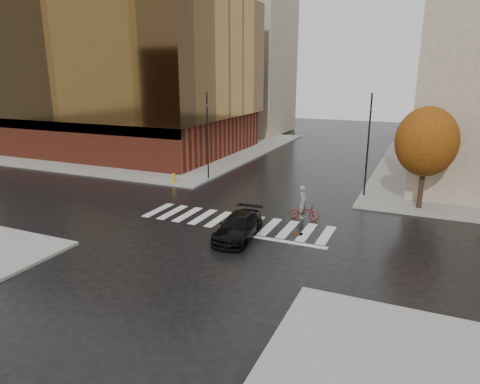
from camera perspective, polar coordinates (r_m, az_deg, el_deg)
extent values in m
plane|color=black|center=(25.30, -1.11, -4.32)|extent=(120.00, 120.00, 0.00)
cube|color=gray|center=(53.35, -12.25, 6.10)|extent=(30.00, 30.00, 0.15)
cube|color=silver|center=(25.72, -0.64, -3.96)|extent=(12.00, 3.00, 0.01)
cube|color=maroon|center=(51.30, -15.26, 7.87)|extent=(26.00, 18.00, 4.00)
cube|color=beige|center=(44.67, -22.49, 8.09)|extent=(26.00, 0.40, 1.00)
cube|color=olive|center=(50.91, -15.93, 16.82)|extent=(27.00, 19.00, 12.00)
cube|color=gray|center=(64.09, -0.22, 17.05)|extent=(14.00, 12.00, 20.00)
cylinder|color=black|center=(29.81, 22.99, 0.64)|extent=(0.32, 0.32, 2.80)
ellipsoid|color=#8D4E0D|center=(29.26, 23.60, 6.17)|extent=(3.80, 3.80, 4.37)
imported|color=black|center=(23.06, -0.23, -4.63)|extent=(2.16, 4.57, 1.29)
imported|color=maroon|center=(26.18, 8.54, -2.65)|extent=(1.88, 0.68, 0.98)
imported|color=gray|center=(26.01, 8.39, -1.29)|extent=(0.49, 0.73, 2.00)
cylinder|color=black|center=(35.00, -4.35, 7.45)|extent=(0.12, 0.12, 7.02)
imported|color=black|center=(34.72, -4.43, 11.61)|extent=(0.20, 0.17, 0.88)
cylinder|color=black|center=(31.17, 16.69, 5.95)|extent=(0.12, 0.12, 7.16)
imported|color=black|center=(30.87, 17.07, 10.70)|extent=(0.19, 0.21, 0.89)
cylinder|color=gold|center=(34.37, -8.82, 1.75)|extent=(0.26, 0.26, 0.65)
sphere|color=gold|center=(34.30, -8.84, 2.28)|extent=(0.28, 0.28, 0.28)
cylinder|color=#422E17|center=(24.04, 7.68, -5.54)|extent=(0.81, 0.81, 0.01)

